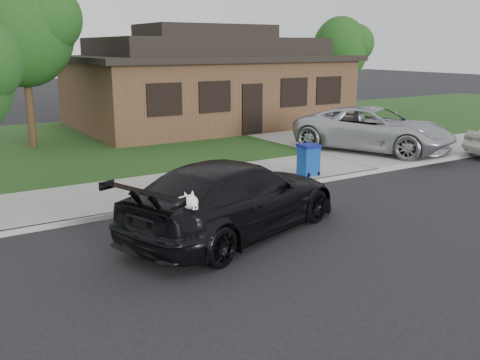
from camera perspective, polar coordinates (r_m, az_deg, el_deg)
ground at (r=12.13m, az=14.10°, el=-4.62°), size 120.00×120.00×0.00m
sidewalk at (r=15.82m, az=1.07°, el=0.41°), size 60.00×3.00×0.12m
curb at (r=14.63m, az=4.27°, el=-0.77°), size 60.00×0.12×0.12m
lawn at (r=22.81m, az=-9.99°, el=4.45°), size 60.00×13.00×0.13m
driveway at (r=23.26m, az=6.77°, el=4.76°), size 4.50×13.00×0.14m
sedan at (r=10.99m, az=-0.62°, el=-1.89°), size 5.75×3.80×1.55m
minivan at (r=19.82m, az=14.07°, el=5.31°), size 4.68×6.17×1.56m
recycling_bin at (r=15.80m, az=7.31°, el=2.20°), size 0.58×0.61×0.90m
house at (r=26.07m, az=-3.61°, el=10.39°), size 12.60×8.60×4.65m
tree_0 at (r=21.16m, az=-21.70°, el=14.97°), size 3.78×3.60×6.34m
tree_1 at (r=30.30m, az=10.97°, el=13.67°), size 3.15×3.00×5.25m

